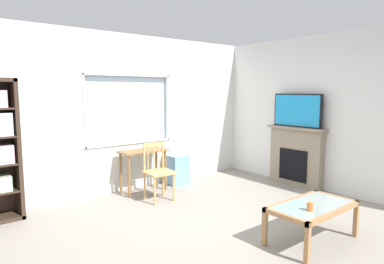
# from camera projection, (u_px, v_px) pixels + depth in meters

# --- Properties ---
(ground) EXTENTS (6.37, 5.42, 0.02)m
(ground) POSITION_uv_depth(u_px,v_px,m) (206.00, 230.00, 4.21)
(ground) COLOR gray
(wall_back_with_window) EXTENTS (5.37, 0.15, 2.67)m
(wall_back_with_window) POSITION_uv_depth(u_px,v_px,m) (121.00, 114.00, 5.75)
(wall_back_with_window) COLOR silver
(wall_back_with_window) RESTS_ON ground
(wall_right) EXTENTS (0.12, 4.62, 2.67)m
(wall_right) POSITION_uv_depth(u_px,v_px,m) (327.00, 113.00, 5.76)
(wall_right) COLOR silver
(wall_right) RESTS_ON ground
(desk_under_window) EXTENTS (0.80, 0.39, 0.73)m
(desk_under_window) POSITION_uv_depth(u_px,v_px,m) (143.00, 159.00, 5.71)
(desk_under_window) COLOR brown
(desk_under_window) RESTS_ON ground
(wooden_chair) EXTENTS (0.44, 0.42, 0.90)m
(wooden_chair) POSITION_uv_depth(u_px,v_px,m) (158.00, 171.00, 5.30)
(wooden_chair) COLOR tan
(wooden_chair) RESTS_ON ground
(plastic_drawer_unit) EXTENTS (0.35, 0.40, 0.55)m
(plastic_drawer_unit) POSITION_uv_depth(u_px,v_px,m) (177.00, 169.00, 6.24)
(plastic_drawer_unit) COLOR #72ADDB
(plastic_drawer_unit) RESTS_ON ground
(fireplace) EXTENTS (0.26, 1.13, 1.07)m
(fireplace) POSITION_uv_depth(u_px,v_px,m) (296.00, 156.00, 6.13)
(fireplace) COLOR gray
(fireplace) RESTS_ON ground
(tv) EXTENTS (0.06, 0.95, 0.60)m
(tv) POSITION_uv_depth(u_px,v_px,m) (297.00, 110.00, 6.01)
(tv) COLOR black
(tv) RESTS_ON fireplace
(coffee_table) EXTENTS (1.07, 0.58, 0.44)m
(coffee_table) POSITION_uv_depth(u_px,v_px,m) (312.00, 210.00, 3.84)
(coffee_table) COLOR #8C9E99
(coffee_table) RESTS_ON ground
(sippy_cup) EXTENTS (0.07, 0.07, 0.09)m
(sippy_cup) POSITION_uv_depth(u_px,v_px,m) (310.00, 207.00, 3.63)
(sippy_cup) COLOR orange
(sippy_cup) RESTS_ON coffee_table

